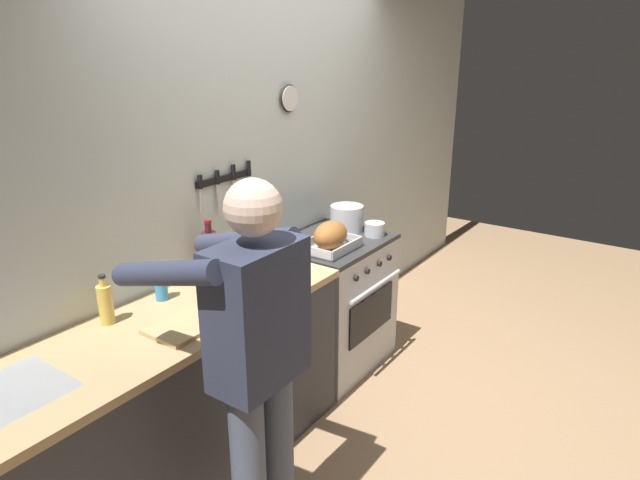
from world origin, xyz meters
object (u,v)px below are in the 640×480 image
object	(u,v)px
stock_pot	(347,218)
bottle_olive_oil	(239,246)
person_cook	(255,357)
bottle_vinegar	(222,269)
stove	(331,302)
bottle_cooking_oil	(105,303)
bottle_wine_red	(210,253)
roasting_pan	(330,237)
saucepan	(375,229)
cutting_board	(189,324)
bottle_dish_soap	(161,285)

from	to	relation	value
stock_pot	bottle_olive_oil	world-z (taller)	bottle_olive_oil
person_cook	bottle_vinegar	world-z (taller)	person_cook
bottle_olive_oil	stove	bearing A→B (deg)	-15.97
bottle_cooking_oil	bottle_wine_red	bearing A→B (deg)	1.64
person_cook	bottle_wine_red	world-z (taller)	person_cook
roasting_pan	bottle_olive_oil	bearing A→B (deg)	150.15
saucepan	cutting_board	bearing A→B (deg)	177.99
bottle_vinegar	bottle_dish_soap	bearing A→B (deg)	154.68
person_cook	bottle_cooking_oil	size ratio (longest dim) A/B	7.00
cutting_board	bottle_dish_soap	world-z (taller)	bottle_dish_soap
roasting_pan	bottle_vinegar	distance (m)	0.80
stove	bottle_dish_soap	size ratio (longest dim) A/B	4.64
bottle_olive_oil	bottle_dish_soap	size ratio (longest dim) A/B	1.39
person_cook	bottle_cooking_oil	world-z (taller)	person_cook
saucepan	cutting_board	world-z (taller)	saucepan
stock_pot	bottle_dish_soap	world-z (taller)	bottle_dish_soap
person_cook	stock_pot	distance (m)	1.79
roasting_pan	bottle_vinegar	world-z (taller)	bottle_vinegar
person_cook	cutting_board	bearing A→B (deg)	-13.30
stock_pot	stove	bearing A→B (deg)	-171.96
person_cook	bottle_wine_red	xyz separation A→B (m)	(0.56, 0.82, 0.08)
person_cook	bottle_vinegar	size ratio (longest dim) A/B	7.05
saucepan	bottle_cooking_oil	distance (m)	1.82
person_cook	bottle_dish_soap	distance (m)	0.82
stove	person_cook	bearing A→B (deg)	-157.14
bottle_wine_red	cutting_board	bearing A→B (deg)	-144.17
stove	bottle_olive_oil	distance (m)	0.89
cutting_board	bottle_vinegar	size ratio (longest dim) A/B	1.53
saucepan	bottle_cooking_oil	world-z (taller)	bottle_cooking_oil
bottle_dish_soap	roasting_pan	bearing A→B (deg)	-15.10
roasting_pan	bottle_dish_soap	size ratio (longest dim) A/B	1.81
stock_pot	bottle_olive_oil	xyz separation A→B (m)	(-0.90, 0.16, 0.03)
cutting_board	bottle_olive_oil	world-z (taller)	bottle_olive_oil
person_cook	bottle_olive_oil	size ratio (longest dim) A/B	6.14
person_cook	saucepan	bearing A→B (deg)	-78.35
bottle_cooking_oil	bottle_dish_soap	bearing A→B (deg)	-0.73
roasting_pan	stock_pot	bearing A→B (deg)	18.38
bottle_vinegar	bottle_olive_oil	bearing A→B (deg)	26.02
roasting_pan	bottle_olive_oil	world-z (taller)	bottle_olive_oil
roasting_pan	bottle_dish_soap	world-z (taller)	bottle_dish_soap
bottle_wine_red	bottle_olive_oil	world-z (taller)	bottle_wine_red
stove	cutting_board	bearing A→B (deg)	-174.57
stove	roasting_pan	xyz separation A→B (m)	(-0.16, -0.10, 0.53)
bottle_vinegar	bottle_cooking_oil	world-z (taller)	bottle_cooking_oil
stove	bottle_cooking_oil	bearing A→B (deg)	172.81
bottle_olive_oil	cutting_board	bearing A→B (deg)	-154.91
bottle_wine_red	bottle_cooking_oil	bearing A→B (deg)	-178.36
bottle_olive_oil	stock_pot	bearing A→B (deg)	-9.93
bottle_cooking_oil	person_cook	bearing A→B (deg)	-82.77
stove	cutting_board	size ratio (longest dim) A/B	2.50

